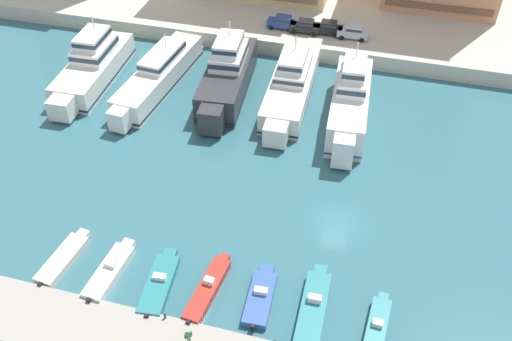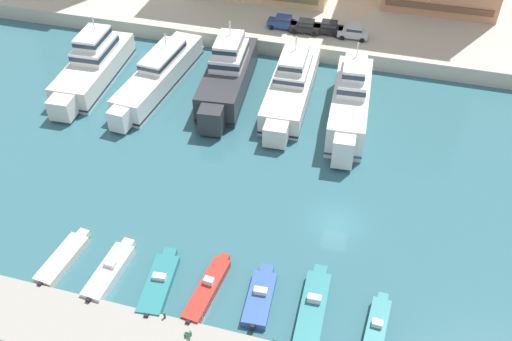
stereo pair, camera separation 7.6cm
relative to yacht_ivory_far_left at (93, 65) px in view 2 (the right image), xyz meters
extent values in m
plane|color=#336670|center=(34.09, -16.83, -2.12)|extent=(400.00, 400.00, 0.00)
cube|color=silver|center=(-0.01, 0.12, -0.67)|extent=(5.56, 15.25, 2.90)
cube|color=silver|center=(0.35, -8.51, -0.60)|extent=(2.82, 2.58, 2.47)
cube|color=#192347|center=(-0.01, 0.12, -1.62)|extent=(5.62, 15.40, 0.24)
cube|color=white|center=(-0.05, 1.25, 1.60)|extent=(4.11, 6.48, 1.65)
cube|color=#233342|center=(-0.05, 1.25, 1.77)|extent=(4.16, 6.54, 0.60)
cube|color=white|center=(-0.05, 1.25, 3.16)|extent=(3.21, 5.05, 1.46)
cube|color=#233342|center=(-0.05, 1.25, 3.31)|extent=(3.25, 5.10, 0.52)
cylinder|color=silver|center=(-0.09, 2.20, 4.79)|extent=(0.16, 0.16, 1.80)
cube|color=silver|center=(-0.34, 8.09, -1.33)|extent=(4.23, 1.07, 0.20)
cube|color=white|center=(8.68, 0.79, -0.65)|extent=(5.40, 17.92, 2.95)
cube|color=white|center=(7.81, -8.86, -0.57)|extent=(2.27, 2.10, 2.51)
cube|color=black|center=(8.68, 0.79, -1.61)|extent=(5.45, 18.10, 0.24)
cube|color=white|center=(8.80, 2.11, 1.51)|extent=(3.64, 7.65, 1.36)
cube|color=#233342|center=(8.80, 2.11, 1.65)|extent=(3.69, 7.73, 0.49)
cylinder|color=silver|center=(8.90, 3.22, 3.09)|extent=(0.16, 0.16, 1.80)
cube|color=white|center=(9.51, 10.03, -1.31)|extent=(3.32, 1.19, 0.20)
cube|color=#333338|center=(17.26, 2.12, -0.38)|extent=(6.16, 15.55, 3.50)
cube|color=#333338|center=(18.04, -6.52, -0.29)|extent=(2.86, 2.64, 2.97)
cube|color=black|center=(17.26, 2.12, -1.51)|extent=(6.23, 15.71, 0.24)
cube|color=white|center=(17.16, 3.26, 2.22)|extent=(4.32, 6.69, 1.70)
cube|color=#233342|center=(17.16, 3.26, 2.39)|extent=(4.37, 6.76, 0.61)
cube|color=white|center=(17.16, 3.26, 3.80)|extent=(3.37, 5.22, 1.45)
cube|color=#233342|center=(17.16, 3.26, 3.94)|extent=(3.41, 5.27, 0.52)
cylinder|color=silver|center=(17.07, 4.21, 5.42)|extent=(0.16, 0.16, 1.80)
cube|color=#333338|center=(16.54, 10.13, -1.16)|extent=(4.16, 1.26, 0.20)
cube|color=silver|center=(25.21, 2.46, -0.72)|extent=(5.35, 16.31, 2.81)
cube|color=silver|center=(25.57, -6.67, -0.65)|extent=(2.69, 2.46, 2.39)
cube|color=#192347|center=(25.21, 2.46, -1.63)|extent=(5.41, 16.47, 0.24)
cube|color=white|center=(25.16, 3.66, 1.34)|extent=(3.95, 6.92, 1.32)
cube|color=#233342|center=(25.16, 3.66, 1.48)|extent=(4.00, 6.99, 0.48)
cube|color=white|center=(25.16, 3.66, 2.72)|extent=(3.08, 5.40, 1.42)
cube|color=#233342|center=(25.16, 3.66, 2.86)|extent=(3.12, 5.45, 0.51)
cylinder|color=silver|center=(25.12, 4.68, 4.33)|extent=(0.16, 0.16, 1.80)
cube|color=silver|center=(24.87, 10.97, -1.35)|extent=(4.04, 1.06, 0.20)
cube|color=white|center=(32.72, 0.07, -0.14)|extent=(5.02, 15.39, 3.97)
cube|color=white|center=(33.26, -8.41, -0.04)|extent=(2.36, 2.17, 3.38)
cube|color=#334C7F|center=(32.72, 0.07, -1.43)|extent=(5.07, 15.54, 0.24)
cube|color=white|center=(32.65, 1.21, 2.70)|extent=(3.57, 6.56, 1.70)
cube|color=#233342|center=(32.65, 1.21, 2.87)|extent=(3.62, 6.62, 0.61)
cube|color=white|center=(32.65, 1.21, 4.30)|extent=(2.79, 5.11, 1.49)
cube|color=#233342|center=(32.65, 1.21, 4.45)|extent=(2.82, 5.17, 0.54)
cylinder|color=silver|center=(32.59, 2.16, 5.95)|extent=(0.16, 0.16, 1.80)
cube|color=white|center=(32.21, 8.09, -1.03)|extent=(3.51, 1.12, 0.20)
cube|color=beige|center=(11.17, -28.15, -1.72)|extent=(2.48, 5.94, 0.81)
cube|color=beige|center=(11.53, -24.92, -1.72)|extent=(1.10, 0.94, 0.69)
cube|color=black|center=(10.84, -31.20, -1.57)|extent=(0.39, 0.32, 0.60)
cube|color=white|center=(15.90, -28.43, -1.64)|extent=(2.30, 6.22, 0.96)
cube|color=white|center=(16.15, -25.01, -1.64)|extent=(1.08, 0.91, 0.82)
cube|color=silver|center=(15.93, -27.97, -0.94)|extent=(1.06, 0.67, 0.45)
cube|color=#283847|center=(15.95, -27.69, -0.87)|extent=(0.93, 0.15, 0.27)
cube|color=black|center=(15.66, -31.65, -1.49)|extent=(0.38, 0.31, 0.60)
cube|color=teal|center=(20.57, -28.44, -1.75)|extent=(2.71, 6.40, 0.75)
cube|color=teal|center=(20.21, -24.93, -1.75)|extent=(1.24, 1.05, 0.64)
cube|color=silver|center=(20.52, -27.98, -1.16)|extent=(1.20, 0.71, 0.43)
cube|color=#283847|center=(20.49, -27.70, -1.10)|extent=(1.05, 0.19, 0.26)
cube|color=black|center=(20.90, -31.72, -1.60)|extent=(0.39, 0.32, 0.60)
cube|color=red|center=(24.75, -27.85, -1.71)|extent=(2.23, 6.88, 0.82)
cube|color=red|center=(25.13, -24.18, -1.71)|extent=(0.92, 0.78, 0.70)
cube|color=silver|center=(24.80, -27.35, -1.03)|extent=(0.91, 0.68, 0.55)
cube|color=#283847|center=(24.83, -27.07, -0.95)|extent=(0.78, 0.16, 0.33)
cube|color=black|center=(24.39, -31.39, -1.56)|extent=(0.39, 0.32, 0.60)
cube|color=#33569E|center=(29.31, -27.50, -1.77)|extent=(2.39, 5.51, 0.71)
cube|color=#33569E|center=(29.12, -24.40, -1.77)|extent=(1.19, 1.00, 0.61)
cube|color=silver|center=(29.29, -27.10, -1.17)|extent=(1.17, 0.67, 0.48)
cube|color=#283847|center=(29.27, -26.82, -1.10)|extent=(1.03, 0.14, 0.29)
cube|color=black|center=(29.49, -30.38, -1.62)|extent=(0.38, 0.30, 0.60)
cube|color=teal|center=(33.82, -27.44, -1.64)|extent=(2.25, 7.24, 0.97)
cube|color=teal|center=(33.71, -23.44, -1.64)|extent=(1.15, 0.95, 0.83)
cube|color=silver|center=(33.81, -26.90, -0.86)|extent=(1.15, 0.63, 0.59)
cube|color=#283847|center=(33.80, -26.62, -0.77)|extent=(1.03, 0.11, 0.36)
cube|color=teal|center=(39.06, -28.29, -1.66)|extent=(1.95, 6.43, 0.92)
cube|color=teal|center=(39.28, -24.81, -1.66)|extent=(0.89, 0.75, 0.79)
cube|color=silver|center=(39.09, -27.81, -0.96)|extent=(0.88, 0.65, 0.47)
cube|color=#283847|center=(39.11, -27.53, -0.89)|extent=(0.77, 0.13, 0.28)
cube|color=#28428E|center=(20.92, 15.83, 0.77)|extent=(4.10, 1.71, 0.80)
cube|color=#28428E|center=(21.07, 15.83, 1.51)|extent=(2.10, 1.57, 0.68)
cube|color=#1E2833|center=(21.07, 15.83, 1.51)|extent=(2.06, 1.58, 0.37)
cylinder|color=black|center=(19.57, 14.99, 0.37)|extent=(0.64, 0.22, 0.64)
cylinder|color=black|center=(19.57, 16.69, 0.37)|extent=(0.64, 0.22, 0.64)
cylinder|color=black|center=(22.27, 14.98, 0.37)|extent=(0.64, 0.22, 0.64)
cylinder|color=black|center=(22.27, 16.68, 0.37)|extent=(0.64, 0.22, 0.64)
cube|color=black|center=(24.20, 15.48, 0.77)|extent=(4.14, 1.81, 0.80)
cube|color=black|center=(24.35, 15.48, 1.51)|extent=(2.14, 1.62, 0.68)
cube|color=#1E2833|center=(24.35, 15.48, 1.51)|extent=(2.10, 1.63, 0.37)
cylinder|color=black|center=(22.87, 14.59, 0.37)|extent=(0.65, 0.24, 0.64)
cylinder|color=black|center=(22.82, 16.29, 0.37)|extent=(0.65, 0.24, 0.64)
cylinder|color=black|center=(25.57, 14.66, 0.37)|extent=(0.65, 0.24, 0.64)
cylinder|color=black|center=(25.52, 16.36, 0.37)|extent=(0.65, 0.24, 0.64)
cube|color=black|center=(27.29, 15.94, 0.77)|extent=(4.13, 1.77, 0.80)
cube|color=black|center=(27.44, 15.95, 1.51)|extent=(2.13, 1.60, 0.68)
cube|color=#1E2833|center=(27.44, 15.95, 1.51)|extent=(2.09, 1.61, 0.37)
cylinder|color=black|center=(25.95, 15.07, 0.37)|extent=(0.64, 0.23, 0.64)
cylinder|color=black|center=(25.92, 16.77, 0.37)|extent=(0.64, 0.23, 0.64)
cylinder|color=black|center=(28.65, 15.12, 0.37)|extent=(0.64, 0.23, 0.64)
cylinder|color=black|center=(28.62, 16.82, 0.37)|extent=(0.64, 0.23, 0.64)
cube|color=#B7BCC1|center=(30.78, 15.59, 0.77)|extent=(4.13, 1.78, 0.80)
cube|color=#B7BCC1|center=(30.93, 15.60, 1.51)|extent=(2.13, 1.60, 0.68)
cube|color=#1E2833|center=(30.93, 15.60, 1.51)|extent=(2.09, 1.62, 0.37)
cylinder|color=black|center=(29.45, 14.72, 0.37)|extent=(0.64, 0.23, 0.64)
cylinder|color=black|center=(29.42, 16.42, 0.37)|extent=(0.64, 0.23, 0.64)
cylinder|color=black|center=(32.15, 14.77, 0.37)|extent=(0.64, 0.23, 0.64)
cylinder|color=black|center=(32.12, 16.47, 0.37)|extent=(0.64, 0.23, 0.64)
cube|color=brown|center=(41.60, 24.65, 1.64)|extent=(14.98, 0.24, 0.90)
cylinder|color=#7A6B56|center=(25.13, -33.00, -1.12)|extent=(0.13, 0.13, 0.82)
cylinder|color=#7A6B56|center=(25.02, -33.12, -1.12)|extent=(0.13, 0.13, 0.82)
cube|color=#337F4C|center=(25.08, -33.06, -0.40)|extent=(0.48, 0.48, 0.63)
cylinder|color=#337F4C|center=(25.27, -32.87, -0.45)|extent=(0.10, 0.10, 0.63)
cylinder|color=#337F4C|center=(24.88, -33.26, -0.45)|extent=(0.10, 0.10, 0.63)
sphere|color=beige|center=(25.08, -33.06, 0.03)|extent=(0.23, 0.23, 0.23)
cylinder|color=#2D2D33|center=(22.41, -31.45, -1.31)|extent=(0.18, 0.18, 0.45)
sphere|color=#2D2D33|center=(22.41, -31.45, -1.02)|extent=(0.20, 0.20, 0.20)
sphere|color=#2D2D33|center=(31.57, -31.45, -1.02)|extent=(0.20, 0.20, 0.20)
camera|label=1|loc=(36.47, -55.04, 38.23)|focal=40.00mm
camera|label=2|loc=(36.54, -55.02, 38.23)|focal=40.00mm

